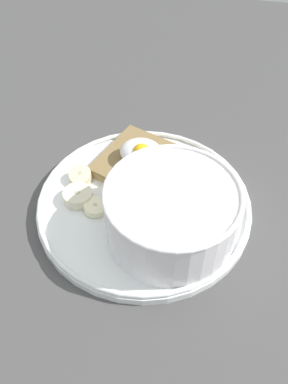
{
  "coord_description": "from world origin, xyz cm",
  "views": [
    {
      "loc": [
        -6.74,
        32.27,
        42.25
      ],
      "look_at": [
        0.0,
        0.0,
        5.0
      ],
      "focal_mm": 40.0,
      "sensor_mm": 36.0,
      "label": 1
    }
  ],
  "objects_px": {
    "poached_egg": "(141,152)",
    "toast_slice": "(141,163)",
    "oatmeal_bowl": "(172,213)",
    "banana_slice_left": "(81,176)",
    "banana_slice_back": "(95,207)",
    "banana_slice_front": "(78,196)"
  },
  "relations": [
    {
      "from": "banana_slice_back",
      "to": "oatmeal_bowl",
      "type": "bearing_deg",
      "value": 171.57
    },
    {
      "from": "banana_slice_front",
      "to": "poached_egg",
      "type": "bearing_deg",
      "value": -132.84
    },
    {
      "from": "toast_slice",
      "to": "poached_egg",
      "type": "relative_size",
      "value": 1.72
    },
    {
      "from": "toast_slice",
      "to": "banana_slice_back",
      "type": "xyz_separation_m",
      "value": [
        0.04,
        0.08,
        -0.0
      ]
    },
    {
      "from": "poached_egg",
      "to": "banana_slice_front",
      "type": "xyz_separation_m",
      "value": [
        0.06,
        0.07,
        -0.02
      ]
    },
    {
      "from": "toast_slice",
      "to": "banana_slice_back",
      "type": "distance_m",
      "value": 0.09
    },
    {
      "from": "poached_egg",
      "to": "banana_slice_front",
      "type": "relative_size",
      "value": 1.67
    },
    {
      "from": "toast_slice",
      "to": "banana_slice_left",
      "type": "height_order",
      "value": "banana_slice_left"
    },
    {
      "from": "banana_slice_back",
      "to": "banana_slice_front",
      "type": "bearing_deg",
      "value": -24.18
    },
    {
      "from": "banana_slice_back",
      "to": "toast_slice",
      "type": "bearing_deg",
      "value": -115.22
    },
    {
      "from": "oatmeal_bowl",
      "to": "banana_slice_back",
      "type": "bearing_deg",
      "value": -8.43
    },
    {
      "from": "toast_slice",
      "to": "banana_slice_left",
      "type": "relative_size",
      "value": 4.3
    },
    {
      "from": "poached_egg",
      "to": "oatmeal_bowl",
      "type": "bearing_deg",
      "value": 119.88
    },
    {
      "from": "oatmeal_bowl",
      "to": "banana_slice_left",
      "type": "distance_m",
      "value": 0.14
    },
    {
      "from": "toast_slice",
      "to": "poached_egg",
      "type": "bearing_deg",
      "value": 104.49
    },
    {
      "from": "toast_slice",
      "to": "banana_slice_left",
      "type": "distance_m",
      "value": 0.08
    },
    {
      "from": "oatmeal_bowl",
      "to": "poached_egg",
      "type": "relative_size",
      "value": 1.99
    },
    {
      "from": "banana_slice_front",
      "to": "banana_slice_left",
      "type": "xyz_separation_m",
      "value": [
        0.01,
        -0.03,
        0.0
      ]
    },
    {
      "from": "oatmeal_bowl",
      "to": "toast_slice",
      "type": "relative_size",
      "value": 1.16
    },
    {
      "from": "poached_egg",
      "to": "toast_slice",
      "type": "bearing_deg",
      "value": -75.51
    },
    {
      "from": "banana_slice_front",
      "to": "banana_slice_back",
      "type": "bearing_deg",
      "value": 155.82
    },
    {
      "from": "oatmeal_bowl",
      "to": "banana_slice_front",
      "type": "xyz_separation_m",
      "value": [
        0.12,
        -0.02,
        -0.03
      ]
    }
  ]
}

